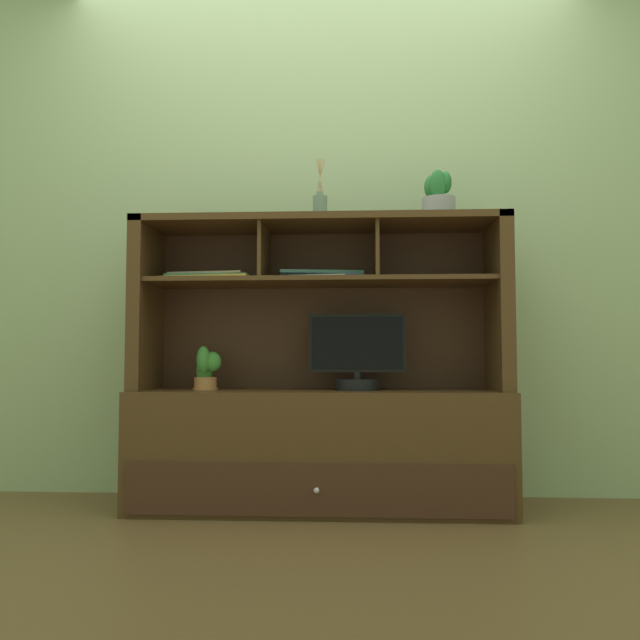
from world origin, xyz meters
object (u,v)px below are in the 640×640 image
at_px(magazine_stack_left, 320,276).
at_px(media_console, 320,419).
at_px(potted_orchid, 206,371).
at_px(potted_succulent, 438,200).
at_px(diffuser_bottle, 320,207).
at_px(magazine_stack_centre, 211,277).
at_px(tv_monitor, 357,356).

bearing_deg(magazine_stack_left, media_console, -89.26).
bearing_deg(media_console, potted_orchid, -177.77).
bearing_deg(potted_succulent, magazine_stack_left, 177.51).
xyz_separation_m(diffuser_bottle, potted_succulent, (0.53, 0.00, 0.03)).
relative_size(potted_orchid, potted_succulent, 0.88).
distance_m(diffuser_bottle, potted_succulent, 0.53).
height_order(potted_orchid, potted_succulent, potted_succulent).
height_order(magazine_stack_centre, diffuser_bottle, diffuser_bottle).
bearing_deg(magazine_stack_left, potted_succulent, -2.49).
xyz_separation_m(tv_monitor, magazine_stack_centre, (-0.66, 0.02, 0.36)).
distance_m(tv_monitor, potted_orchid, 0.68).
bearing_deg(diffuser_bottle, potted_succulent, 0.50).
bearing_deg(potted_succulent, tv_monitor, -175.74).
distance_m(potted_orchid, diffuser_bottle, 0.89).
height_order(tv_monitor, magazine_stack_left, magazine_stack_left).
height_order(media_console, tv_monitor, media_console).
xyz_separation_m(media_console, diffuser_bottle, (0.00, -0.01, 0.95)).
xyz_separation_m(media_console, potted_orchid, (-0.51, -0.02, 0.21)).
bearing_deg(potted_orchid, potted_succulent, 1.06).
bearing_deg(potted_orchid, diffuser_bottle, 1.65).
bearing_deg(tv_monitor, diffuser_bottle, 172.20).
bearing_deg(potted_orchid, media_console, 2.23).
xyz_separation_m(magazine_stack_centre, diffuser_bottle, (0.49, 0.00, 0.31)).
bearing_deg(tv_monitor, potted_orchid, 179.32).
height_order(media_console, magazine_stack_centre, media_console).
bearing_deg(magazine_stack_centre, potted_succulent, 0.32).
bearing_deg(potted_orchid, magazine_stack_centre, 46.97).
xyz_separation_m(media_console, tv_monitor, (0.16, -0.03, 0.28)).
bearing_deg(magazine_stack_left, tv_monitor, -16.92).
distance_m(magazine_stack_left, potted_succulent, 0.63).
relative_size(media_console, diffuser_bottle, 5.77).
relative_size(diffuser_bottle, potted_succulent, 1.29).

